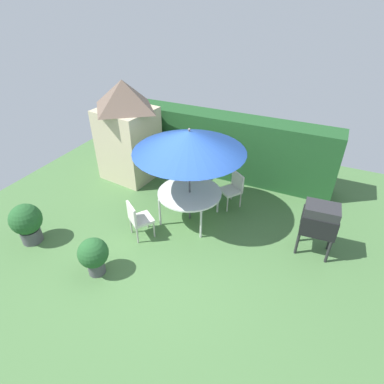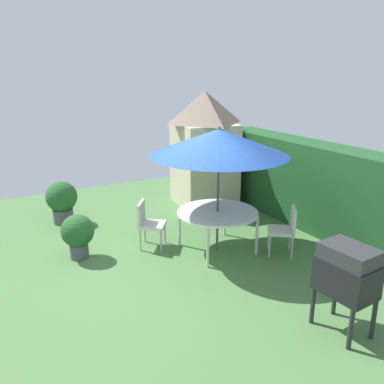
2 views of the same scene
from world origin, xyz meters
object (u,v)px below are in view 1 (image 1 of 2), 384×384
object	(u,v)px
patio_table	(190,194)
bbq_grill	(320,220)
chair_near_shed	(233,187)
chair_far_side	(138,218)
potted_plant_by_shed	(27,222)
potted_plant_by_grill	(94,255)
patio_umbrella	(189,141)
garden_shed	(127,130)

from	to	relation	value
patio_table	bbq_grill	bearing A→B (deg)	1.51
bbq_grill	chair_near_shed	world-z (taller)	bbq_grill
bbq_grill	chair_far_side	xyz separation A→B (m)	(-3.65, -1.15, -0.33)
potted_plant_by_shed	potted_plant_by_grill	bearing A→B (deg)	-4.12
chair_far_side	patio_table	bearing A→B (deg)	54.60
patio_umbrella	potted_plant_by_shed	distance (m)	3.94
patio_umbrella	chair_near_shed	bearing A→B (deg)	53.24
chair_near_shed	potted_plant_by_grill	world-z (taller)	chair_near_shed
patio_table	potted_plant_by_shed	size ratio (longest dim) A/B	1.58
garden_shed	chair_near_shed	world-z (taller)	garden_shed
chair_far_side	garden_shed	bearing A→B (deg)	127.03
patio_table	chair_near_shed	size ratio (longest dim) A/B	1.67
chair_far_side	potted_plant_by_shed	size ratio (longest dim) A/B	0.95
garden_shed	potted_plant_by_shed	size ratio (longest dim) A/B	2.96
chair_near_shed	chair_far_side	xyz separation A→B (m)	(-1.52, -2.08, 0.00)
bbq_grill	potted_plant_by_grill	distance (m)	4.55
chair_near_shed	potted_plant_by_grill	size ratio (longest dim) A/B	1.09
potted_plant_by_shed	potted_plant_by_grill	xyz separation A→B (m)	(1.93, -0.14, -0.06)
patio_table	chair_near_shed	distance (m)	1.27
garden_shed	patio_umbrella	xyz separation A→B (m)	(2.49, -1.21, 0.63)
chair_near_shed	chair_far_side	distance (m)	2.58
patio_table	potted_plant_by_grill	size ratio (longest dim) A/B	1.82
patio_table	bbq_grill	xyz separation A→B (m)	(2.89, 0.08, 0.12)
chair_far_side	potted_plant_by_grill	bearing A→B (deg)	-97.69
patio_umbrella	bbq_grill	distance (m)	3.13
patio_table	chair_far_side	distance (m)	1.34
garden_shed	patio_table	distance (m)	2.86
garden_shed	potted_plant_by_shed	distance (m)	3.57
bbq_grill	potted_plant_by_shed	world-z (taller)	bbq_grill
garden_shed	chair_far_side	xyz separation A→B (m)	(1.72, -2.28, -0.91)
chair_far_side	potted_plant_by_shed	world-z (taller)	potted_plant_by_shed
patio_umbrella	bbq_grill	world-z (taller)	patio_umbrella
garden_shed	chair_near_shed	bearing A→B (deg)	-3.54
patio_table	patio_umbrella	xyz separation A→B (m)	(0.00, 0.00, 1.34)
chair_near_shed	patio_umbrella	bearing A→B (deg)	-126.76
patio_table	potted_plant_by_grill	distance (m)	2.56
patio_umbrella	patio_table	bearing A→B (deg)	180.00
patio_umbrella	bbq_grill	bearing A→B (deg)	1.51
potted_plant_by_shed	potted_plant_by_grill	distance (m)	1.93
chair_near_shed	potted_plant_by_grill	bearing A→B (deg)	-116.63
bbq_grill	patio_table	bearing A→B (deg)	-178.49
patio_table	chair_far_side	size ratio (longest dim) A/B	1.67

